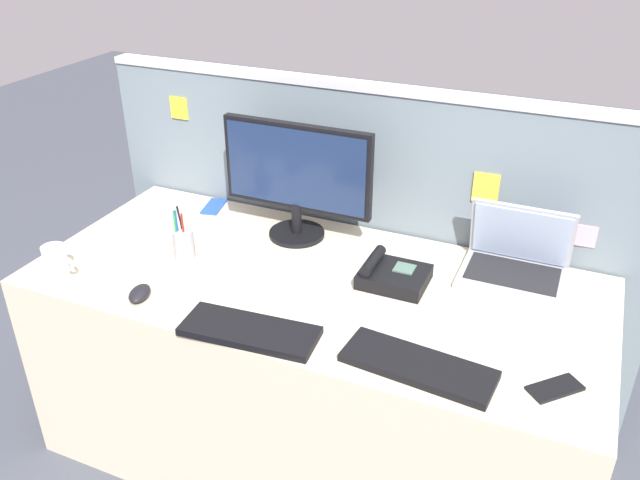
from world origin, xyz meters
TOP-DOWN VIEW (x-y plane):
  - ground_plane at (0.00, 0.00)m, footprint 10.00×10.00m
  - desk at (0.00, 0.00)m, footprint 1.83×0.81m
  - cubicle_divider at (0.00, 0.45)m, footprint 2.05×0.08m
  - desktop_monitor at (-0.18, 0.26)m, footprint 0.54×0.20m
  - laptop at (0.58, 0.28)m, footprint 0.32×0.25m
  - desk_phone at (0.23, 0.08)m, footprint 0.21×0.17m
  - keyboard_main at (-0.05, -0.33)m, footprint 0.40×0.18m
  - keyboard_spare at (0.43, -0.29)m, footprint 0.41×0.18m
  - computer_mouse_right_hand at (-0.45, -0.31)m, footprint 0.09×0.11m
  - pen_cup at (-0.46, -0.04)m, footprint 0.07×0.07m
  - cell_phone_black_slab at (0.76, -0.23)m, footprint 0.14×0.14m
  - cell_phone_blue_case at (-0.57, 0.33)m, footprint 0.09×0.14m
  - cell_phone_white_slab at (-0.74, 0.18)m, footprint 0.11×0.15m
  - coffee_mug at (-0.77, -0.30)m, footprint 0.11×0.07m

SIDE VIEW (x-z plane):
  - ground_plane at x=0.00m, z-range 0.00..0.00m
  - desk at x=0.00m, z-range 0.00..0.74m
  - cubicle_divider at x=0.00m, z-range 0.00..1.27m
  - cell_phone_black_slab at x=0.76m, z-range 0.74..0.75m
  - cell_phone_blue_case at x=-0.57m, z-range 0.74..0.75m
  - cell_phone_white_slab at x=-0.74m, z-range 0.74..0.75m
  - keyboard_main at x=-0.05m, z-range 0.74..0.76m
  - keyboard_spare at x=0.43m, z-range 0.74..0.76m
  - computer_mouse_right_hand at x=-0.45m, z-range 0.74..0.77m
  - desk_phone at x=0.23m, z-range 0.73..0.81m
  - coffee_mug at x=-0.77m, z-range 0.74..0.84m
  - pen_cup at x=-0.46m, z-range 0.70..0.88m
  - laptop at x=0.58m, z-range 0.68..0.91m
  - desktop_monitor at x=-0.18m, z-range 0.77..1.18m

